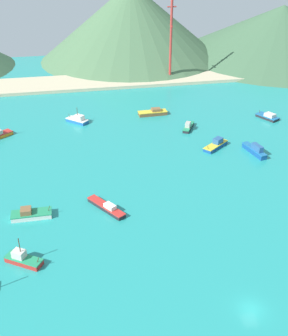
{
  "coord_description": "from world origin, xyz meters",
  "views": [
    {
      "loc": [
        -26.26,
        -43.87,
        52.9
      ],
      "look_at": [
        -8.49,
        45.93,
        1.82
      ],
      "focal_mm": 45.19,
      "sensor_mm": 36.0,
      "label": 1
    }
  ],
  "objects": [
    {
      "name": "fishing_boat_0",
      "position": [
        -22.77,
        82.55,
        0.93
      ],
      "size": [
        7.26,
        7.08,
        5.05
      ],
      "color": "#1E5BA8",
      "rests_on": "ground"
    },
    {
      "name": "radio_tower",
      "position": [
        16.56,
        118.64,
        17.81
      ],
      "size": [
        3.49,
        2.79,
        34.92
      ],
      "color": "#B7332D",
      "rests_on": "ground"
    },
    {
      "name": "fishing_boat_6",
      "position": [
        10.33,
        70.73,
        0.81
      ],
      "size": [
        5.56,
        7.77,
        2.52
      ],
      "color": "#232328",
      "rests_on": "ground"
    },
    {
      "name": "fishing_boat_11",
      "position": [
        14.34,
        56.94,
        0.85
      ],
      "size": [
        8.6,
        7.5,
        2.54
      ],
      "color": "#14478C",
      "rests_on": "ground"
    },
    {
      "name": "fishing_boat_10",
      "position": [
        23.43,
        51.21,
        1.11
      ],
      "size": [
        3.55,
        9.38,
        3.01
      ],
      "color": "#14478C",
      "rests_on": "ground"
    },
    {
      "name": "fishing_boat_12",
      "position": [
        -35.59,
        32.76,
        0.77
      ],
      "size": [
        8.43,
        3.19,
        2.37
      ],
      "color": "silver",
      "rests_on": "ground"
    },
    {
      "name": "hill_central",
      "position": [
        7.44,
        156.72,
        16.91
      ],
      "size": [
        85.99,
        85.99,
        33.81
      ],
      "color": "#476B47",
      "rests_on": "ground"
    },
    {
      "name": "beach_strip",
      "position": [
        0.0,
        121.58,
        0.6
      ],
      "size": [
        247.0,
        19.04,
        1.2
      ],
      "primitive_type": "cube",
      "color": "#C6B793",
      "rests_on": "ground"
    },
    {
      "name": "fishing_boat_5",
      "position": [
        2.12,
        84.2,
        0.8
      ],
      "size": [
        9.6,
        3.4,
        2.19
      ],
      "color": "brown",
      "rests_on": "ground"
    },
    {
      "name": "fishing_boat_1",
      "position": [
        38.08,
        73.74,
        0.74
      ],
      "size": [
        6.26,
        8.04,
        1.98
      ],
      "color": "#232328",
      "rests_on": "ground"
    },
    {
      "name": "hill_east",
      "position": [
        78.21,
        147.64,
        11.8
      ],
      "size": [
        101.12,
        101.12,
        23.61
      ],
      "color": "#3D6042",
      "rests_on": "ground"
    },
    {
      "name": "ground",
      "position": [
        0.0,
        30.0,
        -0.25
      ],
      "size": [
        260.0,
        280.0,
        0.5
      ],
      "color": "teal"
    },
    {
      "name": "fishing_boat_3",
      "position": [
        -19.45,
        32.44,
        0.63
      ],
      "size": [
        7.64,
        10.1,
        1.86
      ],
      "color": "#232328",
      "rests_on": "ground"
    },
    {
      "name": "fishing_boat_13",
      "position": [
        -36.47,
        18.41,
        0.89
      ],
      "size": [
        7.24,
        5.81,
        5.59
      ],
      "color": "red",
      "rests_on": "ground"
    }
  ]
}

